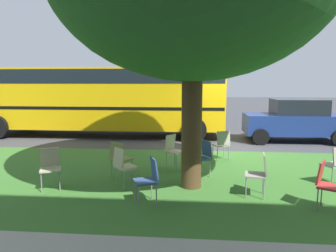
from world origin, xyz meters
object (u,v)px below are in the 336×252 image
(chair_2, at_px, (50,165))
(chair_8, at_px, (336,162))
(chair_0, at_px, (173,148))
(chair_3, at_px, (149,177))
(school_bus, at_px, (101,95))
(chair_6, at_px, (123,164))
(chair_9, at_px, (327,182))
(chair_7, at_px, (203,155))
(chair_5, at_px, (222,143))
(chair_4, at_px, (259,171))
(chair_1, at_px, (120,157))
(parked_car, at_px, (294,120))

(chair_2, bearing_deg, chair_8, -172.90)
(chair_0, distance_m, chair_8, 3.90)
(chair_3, xyz_separation_m, school_bus, (3.17, -7.51, 1.24))
(chair_6, bearing_deg, school_bus, -69.50)
(chair_2, distance_m, chair_3, 2.34)
(chair_0, distance_m, chair_6, 1.98)
(chair_8, distance_m, chair_9, 1.65)
(chair_2, height_order, chair_7, same)
(chair_0, relative_size, chair_3, 1.00)
(chair_2, height_order, chair_9, same)
(chair_5, xyz_separation_m, school_bus, (4.83, -3.99, 1.24))
(chair_0, xyz_separation_m, chair_2, (2.52, 1.94, 0.00))
(chair_6, height_order, chair_8, same)
(chair_2, height_order, chair_4, same)
(chair_0, distance_m, chair_1, 1.61)
(chair_1, xyz_separation_m, chair_3, (-0.94, 1.55, 0.00))
(chair_0, xyz_separation_m, parked_car, (-4.43, -4.17, 0.32))
(chair_7, bearing_deg, chair_5, -110.09)
(chair_4, relative_size, chair_5, 1.00)
(chair_2, bearing_deg, chair_1, -145.76)
(chair_1, bearing_deg, chair_2, 34.24)
(chair_4, relative_size, school_bus, 0.08)
(chair_0, bearing_deg, chair_9, 138.28)
(chair_6, height_order, chair_9, same)
(chair_7, distance_m, chair_8, 2.98)
(chair_5, bearing_deg, parked_car, -133.15)
(chair_0, relative_size, chair_8, 1.00)
(chair_1, distance_m, chair_8, 4.94)
(chair_4, bearing_deg, chair_9, 152.02)
(chair_2, distance_m, chair_8, 6.29)
(chair_1, bearing_deg, chair_4, 162.11)
(chair_7, relative_size, chair_9, 1.00)
(chair_1, distance_m, chair_7, 2.02)
(chair_9, relative_size, parked_car, 0.24)
(chair_3, height_order, chair_7, same)
(chair_6, height_order, parked_car, parked_car)
(chair_4, bearing_deg, chair_0, -47.68)
(chair_2, distance_m, chair_4, 4.39)
(chair_3, height_order, chair_8, same)
(chair_1, height_order, chair_4, same)
(chair_4, distance_m, school_bus, 8.84)
(chair_2, xyz_separation_m, chair_3, (-2.24, 0.66, 0.00))
(chair_4, height_order, chair_6, same)
(chair_2, bearing_deg, parked_car, -138.69)
(chair_2, distance_m, school_bus, 7.02)
(chair_3, distance_m, chair_7, 2.14)
(chair_0, distance_m, school_bus, 6.13)
(chair_2, xyz_separation_m, chair_5, (-3.90, -2.85, 0.00))
(chair_0, bearing_deg, chair_3, 83.88)
(chair_1, xyz_separation_m, chair_8, (-4.94, 0.11, 0.00))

